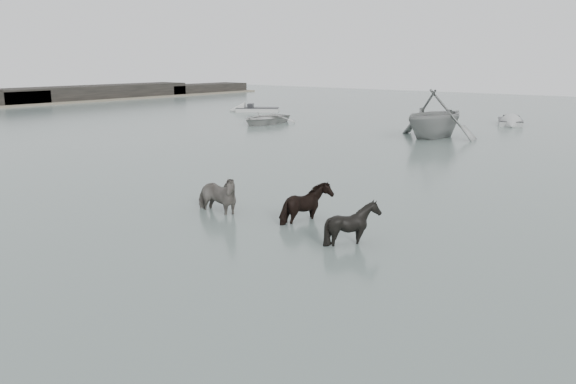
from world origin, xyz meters
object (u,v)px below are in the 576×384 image
object	(u,v)px
pony_dark	(307,198)
pony_black	(353,218)
pony_pinto	(216,188)
rowboat_lead	(265,117)

from	to	relation	value
pony_dark	pony_black	world-z (taller)	pony_dark
pony_pinto	pony_dark	world-z (taller)	pony_pinto
pony_dark	rowboat_lead	world-z (taller)	pony_dark
pony_dark	rowboat_lead	size ratio (longest dim) A/B	0.30
pony_pinto	rowboat_lead	distance (m)	25.28
pony_dark	pony_black	bearing A→B (deg)	-127.74
pony_dark	pony_black	size ratio (longest dim) A/B	1.05
pony_dark	rowboat_lead	bearing A→B (deg)	28.57
pony_pinto	pony_dark	distance (m)	3.01
pony_black	pony_pinto	bearing A→B (deg)	77.09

